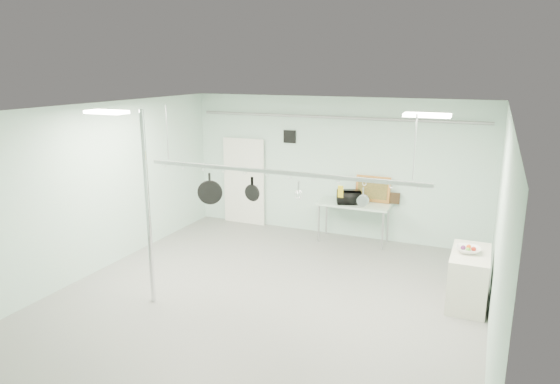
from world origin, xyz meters
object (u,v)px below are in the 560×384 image
at_px(side_cabinet, 469,278).
at_px(microwave, 349,197).
at_px(pot_rack, 278,171).
at_px(skillet_left, 210,189).
at_px(coffee_canister, 353,199).
at_px(fruit_bowl, 468,250).
at_px(prep_table, 354,206).
at_px(skillet_mid, 252,188).
at_px(chrome_pole, 148,210).
at_px(skillet_right, 252,188).

bearing_deg(side_cabinet, microwave, 141.24).
height_order(pot_rack, skillet_left, pot_rack).
relative_size(coffee_canister, fruit_bowl, 0.56).
distance_m(microwave, fruit_bowl, 3.38).
height_order(fruit_bowl, skillet_left, skillet_left).
relative_size(prep_table, fruit_bowl, 4.19).
xyz_separation_m(pot_rack, skillet_left, (-1.28, 0.00, -0.43)).
bearing_deg(skillet_mid, prep_table, 86.87).
bearing_deg(prep_table, microwave, -144.42).
relative_size(chrome_pole, fruit_bowl, 8.39).
bearing_deg(coffee_canister, skillet_left, -116.99).
bearing_deg(skillet_left, side_cabinet, -9.21).
relative_size(pot_rack, fruit_bowl, 12.58).
height_order(side_cabinet, skillet_left, skillet_left).
xyz_separation_m(side_cabinet, skillet_right, (-3.42, -1.10, 1.44)).
bearing_deg(skillet_left, pot_rack, -23.79).
height_order(side_cabinet, skillet_right, skillet_right).
distance_m(chrome_pole, pot_rack, 2.19).
distance_m(prep_table, side_cabinet, 3.39).
relative_size(pot_rack, microwave, 9.22).
bearing_deg(skillet_left, chrome_pole, -148.37).
bearing_deg(skillet_right, prep_table, 79.88).
bearing_deg(pot_rack, microwave, 84.70).
bearing_deg(microwave, side_cabinet, 120.51).
relative_size(microwave, skillet_left, 0.93).
height_order(chrome_pole, side_cabinet, chrome_pole).
bearing_deg(chrome_pole, coffee_canister, 61.26).
distance_m(fruit_bowl, skillet_right, 3.67).
height_order(skillet_left, skillet_right, same).
height_order(coffee_canister, skillet_mid, skillet_mid).
bearing_deg(pot_rack, side_cabinet, 20.45).
bearing_deg(fruit_bowl, pot_rack, -159.58).
height_order(pot_rack, skillet_right, pot_rack).
xyz_separation_m(prep_table, fruit_bowl, (2.50, -2.22, 0.11)).
xyz_separation_m(skillet_left, skillet_mid, (0.81, 0.00, 0.09)).
height_order(chrome_pole, coffee_canister, chrome_pole).
distance_m(chrome_pole, skillet_mid, 1.72).
height_order(side_cabinet, skillet_mid, skillet_mid).
height_order(prep_table, side_cabinet, prep_table).
xyz_separation_m(prep_table, pot_rack, (-0.40, -3.30, 1.40)).
xyz_separation_m(chrome_pole, prep_table, (2.30, 4.20, -0.77)).
bearing_deg(pot_rack, skillet_left, 180.00).
relative_size(microwave, fruit_bowl, 1.36).
xyz_separation_m(prep_table, skillet_right, (-0.87, -3.30, 1.06)).
xyz_separation_m(microwave, coffee_canister, (0.08, 0.03, -0.04)).
height_order(side_cabinet, fruit_bowl, fruit_bowl).
bearing_deg(skillet_mid, chrome_pole, -136.32).
relative_size(chrome_pole, microwave, 6.15).
xyz_separation_m(coffee_canister, skillet_left, (-1.66, -3.26, 0.79)).
bearing_deg(skillet_right, skillet_left, -175.35).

